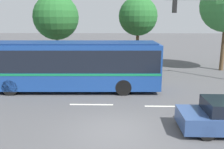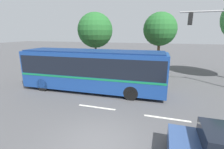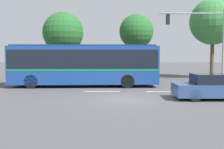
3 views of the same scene
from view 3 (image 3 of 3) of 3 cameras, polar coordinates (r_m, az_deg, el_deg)
ground_plane at (r=14.44m, az=2.84°, el=-5.42°), size 140.00×140.00×0.00m
city_bus at (r=20.32m, az=-6.03°, el=2.52°), size 11.20×2.90×3.18m
sedan_foreground at (r=15.52m, az=21.44°, el=-2.58°), size 4.55×1.85×1.39m
traffic_light_pole at (r=24.47m, az=19.73°, el=8.28°), size 5.74×0.24×6.36m
flowering_hedge at (r=24.44m, az=-3.16°, el=0.16°), size 7.16×1.19×1.38m
street_tree_left at (r=28.68m, az=-10.52°, el=8.90°), size 4.30×4.30×6.93m
street_tree_centre at (r=27.85m, az=5.29°, el=9.22°), size 3.55×3.55×6.63m
street_tree_right at (r=29.06m, az=21.02°, el=10.60°), size 4.68×4.68×8.13m
lane_stripe_near at (r=17.77m, az=11.31°, el=-3.65°), size 2.40×0.16×0.01m
lane_stripe_mid at (r=17.57m, az=-2.14°, el=-3.66°), size 2.40×0.16×0.01m
lane_stripe_far at (r=19.33m, az=22.98°, el=-3.27°), size 2.40×0.16×0.01m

